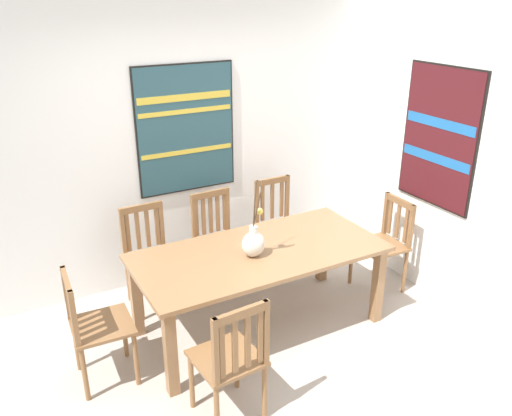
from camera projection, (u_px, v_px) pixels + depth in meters
The scene contains 13 objects.
ground_plane at pixel (285, 373), 3.99m from camera, with size 6.40×6.40×0.03m, color #B2A89E.
wall_back at pixel (185, 142), 4.97m from camera, with size 6.40×0.12×2.70m, color white.
wall_side at pixel (481, 166), 4.30m from camera, with size 0.12×6.40×2.70m, color white.
dining_table at pixel (260, 261), 4.27m from camera, with size 2.03×0.97×0.73m.
centerpiece_vase at pixel (254, 242), 4.10m from camera, with size 0.21×0.17×0.66m.
chair_0 at pixel (93, 325), 3.73m from camera, with size 0.44×0.44×0.89m.
chair_1 at pixel (149, 254), 4.70m from camera, with size 0.43×0.43×0.92m.
chair_2 at pixel (279, 224), 5.32m from camera, with size 0.42×0.42×0.94m.
chair_3 at pixel (384, 243), 4.95m from camera, with size 0.44×0.44×0.90m.
chair_4 at pixel (217, 238), 5.00m from camera, with size 0.43×0.43×0.93m.
chair_5 at pixel (231, 358), 3.37m from camera, with size 0.45×0.45×0.94m.
painting_on_back_wall at pixel (186, 129), 4.86m from camera, with size 0.96×0.05×1.20m.
painting_on_side_wall at pixel (440, 137), 4.54m from camera, with size 0.05×0.81×1.23m.
Camera 1 is at (-1.74, -2.69, 2.68)m, focal length 36.76 mm.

